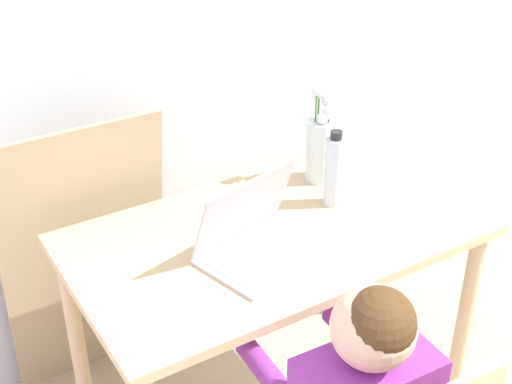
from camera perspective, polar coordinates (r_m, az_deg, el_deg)
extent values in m
cube|color=silver|center=(2.32, -9.30, 14.04)|extent=(6.40, 0.05, 2.50)
cube|color=#D6B784|center=(2.09, 1.52, -3.45)|extent=(1.20, 0.68, 0.03)
cylinder|color=#D6B784|center=(2.44, 16.28, -9.98)|extent=(0.05, 0.05, 0.71)
cylinder|color=#D6B784|center=(2.36, -14.14, -11.40)|extent=(0.05, 0.05, 0.71)
cylinder|color=#D6B784|center=(2.77, 7.74, -3.63)|extent=(0.05, 0.05, 0.71)
sphere|color=beige|center=(1.54, 9.37, -10.65)|extent=(0.19, 0.19, 0.19)
sphere|color=#4C3319|center=(1.51, 9.79, -10.30)|extent=(0.16, 0.16, 0.16)
cylinder|color=purple|center=(1.89, 8.05, -11.59)|extent=(0.07, 0.24, 0.06)
cylinder|color=purple|center=(1.78, 1.00, -14.41)|extent=(0.07, 0.24, 0.06)
cube|color=#B2B2B7|center=(1.98, 0.76, -5.01)|extent=(0.39, 0.31, 0.01)
cube|color=silver|center=(1.97, 0.76, -4.87)|extent=(0.33, 0.23, 0.00)
cube|color=#B2B2B7|center=(1.96, -0.88, -1.37)|extent=(0.35, 0.16, 0.22)
cube|color=silver|center=(1.96, -0.95, -1.31)|extent=(0.31, 0.14, 0.19)
cylinder|color=silver|center=(2.31, 5.18, 3.34)|extent=(0.10, 0.10, 0.21)
cylinder|color=#3D7A38|center=(2.31, 5.56, 4.67)|extent=(0.01, 0.01, 0.23)
sphere|color=white|center=(2.26, 5.70, 7.28)|extent=(0.04, 0.04, 0.04)
cylinder|color=#3D7A38|center=(2.30, 4.94, 5.05)|extent=(0.01, 0.01, 0.26)
sphere|color=white|center=(2.25, 5.09, 8.05)|extent=(0.05, 0.05, 0.05)
cylinder|color=#3D7A38|center=(2.27, 4.74, 4.95)|extent=(0.01, 0.01, 0.27)
sphere|color=white|center=(2.22, 4.89, 8.14)|extent=(0.04, 0.04, 0.04)
cylinder|color=#3D7A38|center=(2.28, 5.21, 3.76)|extent=(0.01, 0.01, 0.18)
sphere|color=white|center=(2.24, 5.31, 5.88)|extent=(0.04, 0.04, 0.04)
cylinder|color=#3D7A38|center=(2.29, 5.74, 4.07)|extent=(0.01, 0.01, 0.20)
sphere|color=white|center=(2.25, 5.87, 6.36)|extent=(0.04, 0.04, 0.04)
cylinder|color=silver|center=(2.17, 6.26, 1.61)|extent=(0.06, 0.06, 0.22)
cylinder|color=#262628|center=(2.12, 6.44, 4.54)|extent=(0.04, 0.04, 0.02)
cube|color=tan|center=(2.44, -13.42, -5.21)|extent=(0.55, 0.16, 1.01)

